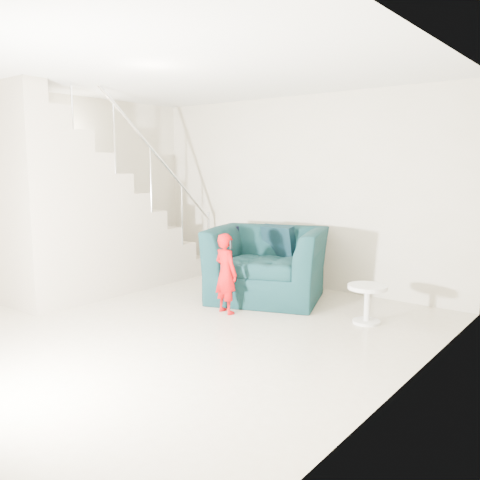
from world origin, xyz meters
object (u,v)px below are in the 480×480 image
at_px(armchair, 267,264).
at_px(side_table, 367,298).
at_px(staircase, 85,224).
at_px(toddler, 226,273).

height_order(armchair, side_table, armchair).
xyz_separation_m(side_table, staircase, (-3.59, -1.08, 0.66)).
height_order(armchair, staircase, staircase).
bearing_deg(armchair, toddler, -111.40).
bearing_deg(toddler, side_table, -143.38).
xyz_separation_m(armchair, side_table, (1.48, -0.19, -0.17)).
xyz_separation_m(toddler, side_table, (1.48, 0.65, -0.19)).
relative_size(toddler, staircase, 0.26).
distance_m(toddler, staircase, 2.20).
xyz_separation_m(armchair, staircase, (-2.12, -1.26, 0.48)).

